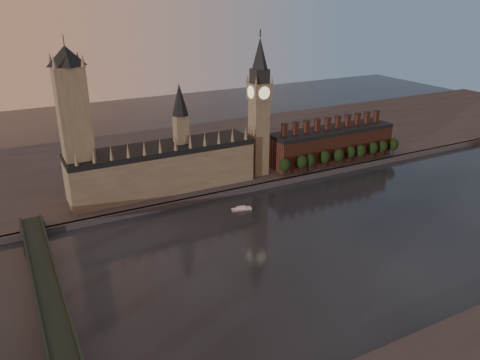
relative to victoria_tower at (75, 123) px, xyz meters
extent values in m
plane|color=black|center=(120.00, -115.00, -59.09)|extent=(900.00, 900.00, 0.00)
cube|color=#434347|center=(120.00, -25.00, -57.09)|extent=(900.00, 4.00, 4.00)
cube|color=#434347|center=(120.00, 65.00, -57.09)|extent=(900.00, 180.00, 4.00)
cube|color=gray|center=(55.00, 0.00, -41.09)|extent=(130.00, 30.00, 28.00)
cube|color=black|center=(55.00, 0.00, -25.09)|extent=(130.00, 30.00, 4.00)
cube|color=gray|center=(70.00, 0.00, -15.09)|extent=(9.00, 9.00, 24.00)
cone|color=black|center=(70.00, 0.00, 7.91)|extent=(12.00, 12.00, 22.00)
cone|color=gray|center=(-4.00, -14.00, -18.09)|extent=(2.60, 2.60, 10.00)
cone|color=gray|center=(6.73, -14.00, -18.09)|extent=(2.60, 2.60, 10.00)
cone|color=gray|center=(17.45, -14.00, -18.09)|extent=(2.60, 2.60, 10.00)
cone|color=gray|center=(28.18, -14.00, -18.09)|extent=(2.60, 2.60, 10.00)
cone|color=gray|center=(38.91, -14.00, -18.09)|extent=(2.60, 2.60, 10.00)
cone|color=gray|center=(49.64, -14.00, -18.09)|extent=(2.60, 2.60, 10.00)
cone|color=gray|center=(60.36, -14.00, -18.09)|extent=(2.60, 2.60, 10.00)
cone|color=gray|center=(71.09, -14.00, -18.09)|extent=(2.60, 2.60, 10.00)
cone|color=gray|center=(81.82, -14.00, -18.09)|extent=(2.60, 2.60, 10.00)
cone|color=gray|center=(92.55, -14.00, -18.09)|extent=(2.60, 2.60, 10.00)
cone|color=gray|center=(103.27, -14.00, -18.09)|extent=(2.60, 2.60, 10.00)
cone|color=gray|center=(114.00, -14.00, -18.09)|extent=(2.60, 2.60, 10.00)
cube|color=gray|center=(0.00, 0.00, -10.09)|extent=(18.00, 18.00, 90.00)
cone|color=black|center=(0.00, 0.00, 40.91)|extent=(24.00, 24.00, 12.00)
cylinder|color=#232326|center=(0.00, 0.00, 46.91)|extent=(0.50, 0.50, 12.00)
cone|color=gray|center=(-8.00, -8.00, 38.91)|extent=(3.00, 3.00, 8.00)
cone|color=gray|center=(8.00, -8.00, 38.91)|extent=(3.00, 3.00, 8.00)
cone|color=gray|center=(-8.00, 8.00, 38.91)|extent=(3.00, 3.00, 8.00)
cone|color=gray|center=(8.00, 8.00, 38.91)|extent=(3.00, 3.00, 8.00)
cube|color=gray|center=(130.00, -5.00, -26.09)|extent=(12.00, 12.00, 58.00)
cube|color=gray|center=(130.00, -5.00, 8.91)|extent=(14.00, 14.00, 12.00)
cube|color=#232326|center=(130.00, -5.00, 19.91)|extent=(11.00, 11.00, 10.00)
cone|color=black|center=(130.00, -5.00, 35.91)|extent=(13.00, 13.00, 22.00)
cylinder|color=#232326|center=(130.00, -5.00, 49.41)|extent=(1.00, 1.00, 5.00)
cylinder|color=beige|center=(130.00, -12.20, 8.91)|extent=(9.00, 0.50, 9.00)
cylinder|color=beige|center=(130.00, 2.20, 8.91)|extent=(9.00, 0.50, 9.00)
cylinder|color=beige|center=(122.80, -5.00, 8.91)|extent=(0.50, 9.00, 9.00)
cylinder|color=beige|center=(137.20, -5.00, 8.91)|extent=(0.50, 9.00, 9.00)
cone|color=gray|center=(123.50, -11.50, 17.91)|extent=(2.00, 2.00, 6.00)
cone|color=gray|center=(136.50, -11.50, 17.91)|extent=(2.00, 2.00, 6.00)
cone|color=gray|center=(123.50, 1.50, 17.91)|extent=(2.00, 2.00, 6.00)
cone|color=gray|center=(136.50, 1.50, 17.91)|extent=(2.00, 2.00, 6.00)
cube|color=brown|center=(200.00, -5.00, -43.09)|extent=(110.00, 25.00, 24.00)
cube|color=black|center=(200.00, -5.00, -29.59)|extent=(110.00, 25.00, 3.00)
cube|color=brown|center=(153.00, -5.00, -23.59)|extent=(3.50, 3.50, 9.00)
cube|color=#232326|center=(153.00, -5.00, -18.59)|extent=(4.20, 4.20, 1.00)
cube|color=brown|center=(163.44, -5.00, -23.59)|extent=(3.50, 3.50, 9.00)
cube|color=#232326|center=(163.44, -5.00, -18.59)|extent=(4.20, 4.20, 1.00)
cube|color=brown|center=(173.89, -5.00, -23.59)|extent=(3.50, 3.50, 9.00)
cube|color=#232326|center=(173.89, -5.00, -18.59)|extent=(4.20, 4.20, 1.00)
cube|color=brown|center=(184.33, -5.00, -23.59)|extent=(3.50, 3.50, 9.00)
cube|color=#232326|center=(184.33, -5.00, -18.59)|extent=(4.20, 4.20, 1.00)
cube|color=brown|center=(194.78, -5.00, -23.59)|extent=(3.50, 3.50, 9.00)
cube|color=#232326|center=(194.78, -5.00, -18.59)|extent=(4.20, 4.20, 1.00)
cube|color=brown|center=(205.22, -5.00, -23.59)|extent=(3.50, 3.50, 9.00)
cube|color=#232326|center=(205.22, -5.00, -18.59)|extent=(4.20, 4.20, 1.00)
cube|color=brown|center=(215.67, -5.00, -23.59)|extent=(3.50, 3.50, 9.00)
cube|color=#232326|center=(215.67, -5.00, -18.59)|extent=(4.20, 4.20, 1.00)
cube|color=brown|center=(226.11, -5.00, -23.59)|extent=(3.50, 3.50, 9.00)
cube|color=#232326|center=(226.11, -5.00, -18.59)|extent=(4.20, 4.20, 1.00)
cube|color=brown|center=(236.56, -5.00, -23.59)|extent=(3.50, 3.50, 9.00)
cube|color=#232326|center=(236.56, -5.00, -18.59)|extent=(4.20, 4.20, 1.00)
cube|color=brown|center=(247.00, -5.00, -23.59)|extent=(3.50, 3.50, 9.00)
cube|color=#232326|center=(247.00, -5.00, -18.59)|extent=(4.20, 4.20, 1.00)
cylinder|color=black|center=(144.07, -21.08, -52.09)|extent=(0.80, 0.80, 6.00)
ellipsoid|color=black|center=(144.07, -21.08, -45.59)|extent=(8.60, 8.60, 10.75)
cylinder|color=black|center=(159.57, -21.09, -52.09)|extent=(0.80, 0.80, 6.00)
ellipsoid|color=black|center=(159.57, -21.09, -45.59)|extent=(8.60, 8.60, 10.75)
cylinder|color=black|center=(167.27, -20.85, -52.09)|extent=(0.80, 0.80, 6.00)
ellipsoid|color=black|center=(167.27, -20.85, -45.59)|extent=(8.60, 8.60, 10.75)
cylinder|color=black|center=(182.31, -19.85, -52.09)|extent=(0.80, 0.80, 6.00)
ellipsoid|color=black|center=(182.31, -19.85, -45.59)|extent=(8.60, 8.60, 10.75)
cylinder|color=black|center=(194.96, -21.34, -52.09)|extent=(0.80, 0.80, 6.00)
ellipsoid|color=black|center=(194.96, -21.34, -45.59)|extent=(8.60, 8.60, 10.75)
cylinder|color=black|center=(208.39, -19.72, -52.09)|extent=(0.80, 0.80, 6.00)
ellipsoid|color=black|center=(208.39, -19.72, -45.59)|extent=(8.60, 8.60, 10.75)
cylinder|color=black|center=(218.06, -21.08, -52.09)|extent=(0.80, 0.80, 6.00)
ellipsoid|color=black|center=(218.06, -21.08, -45.59)|extent=(8.60, 8.60, 10.75)
cylinder|color=black|center=(232.20, -20.16, -52.09)|extent=(0.80, 0.80, 6.00)
ellipsoid|color=black|center=(232.20, -20.16, -45.59)|extent=(8.60, 8.60, 10.75)
cylinder|color=black|center=(242.46, -20.46, -52.09)|extent=(0.80, 0.80, 6.00)
ellipsoid|color=black|center=(242.46, -20.46, -45.59)|extent=(8.60, 8.60, 10.75)
cylinder|color=black|center=(254.90, -20.67, -52.09)|extent=(0.80, 0.80, 6.00)
ellipsoid|color=black|center=(254.90, -20.67, -45.59)|extent=(8.60, 8.60, 10.75)
cube|color=#1B2B25|center=(-35.00, -120.00, -50.09)|extent=(12.00, 200.00, 2.50)
cube|color=#1B2B25|center=(-40.50, -120.00, -48.19)|extent=(1.00, 200.00, 1.30)
cube|color=#1B2B25|center=(-29.50, -120.00, -48.19)|extent=(1.00, 200.00, 1.30)
cube|color=#434347|center=(-35.00, -25.00, -52.09)|extent=(14.00, 8.00, 6.00)
cylinder|color=#232326|center=(-35.00, -132.00, -55.21)|extent=(8.00, 8.00, 7.75)
cylinder|color=#232326|center=(-35.00, -98.00, -55.21)|extent=(8.00, 8.00, 7.75)
cylinder|color=#232326|center=(-35.00, -64.00, -55.21)|extent=(8.00, 8.00, 7.75)
cylinder|color=#232326|center=(-35.00, -30.00, -55.21)|extent=(8.00, 8.00, 7.75)
cube|color=silver|center=(91.11, -50.46, -58.33)|extent=(13.71, 6.23, 1.51)
cube|color=silver|center=(91.11, -50.46, -57.01)|extent=(6.11, 3.86, 1.13)
camera|label=1|loc=(-41.01, -299.09, 75.08)|focal=35.00mm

